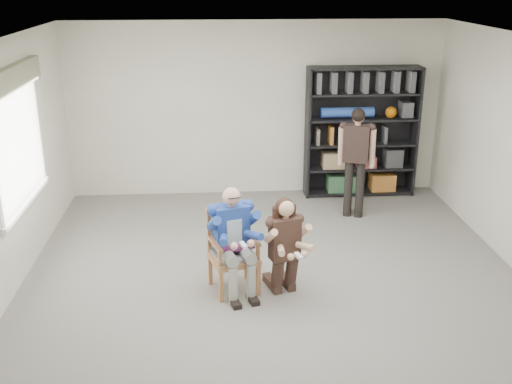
{
  "coord_description": "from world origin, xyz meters",
  "views": [
    {
      "loc": [
        -0.67,
        -5.97,
        3.46
      ],
      "look_at": [
        -0.2,
        0.6,
        1.05
      ],
      "focal_mm": 42.0,
      "sensor_mm": 36.0,
      "label": 1
    }
  ],
  "objects_px": {
    "standing_man": "(356,164)",
    "seated_man": "(233,240)",
    "bookshelf": "(361,132)",
    "armchair": "(234,252)",
    "kneeling_woman": "(286,247)"
  },
  "relations": [
    {
      "from": "standing_man",
      "to": "bookshelf",
      "type": "bearing_deg",
      "value": 91.98
    },
    {
      "from": "seated_man",
      "to": "bookshelf",
      "type": "height_order",
      "value": "bookshelf"
    },
    {
      "from": "armchair",
      "to": "bookshelf",
      "type": "height_order",
      "value": "bookshelf"
    },
    {
      "from": "bookshelf",
      "to": "standing_man",
      "type": "xyz_separation_m",
      "value": [
        -0.31,
        -0.97,
        -0.22
      ]
    },
    {
      "from": "armchair",
      "to": "standing_man",
      "type": "height_order",
      "value": "standing_man"
    },
    {
      "from": "armchair",
      "to": "standing_man",
      "type": "distance_m",
      "value": 2.86
    },
    {
      "from": "armchair",
      "to": "seated_man",
      "type": "relative_size",
      "value": 0.77
    },
    {
      "from": "seated_man",
      "to": "kneeling_woman",
      "type": "distance_m",
      "value": 0.59
    },
    {
      "from": "kneeling_woman",
      "to": "bookshelf",
      "type": "distance_m",
      "value": 3.62
    },
    {
      "from": "kneeling_woman",
      "to": "standing_man",
      "type": "height_order",
      "value": "standing_man"
    },
    {
      "from": "kneeling_woman",
      "to": "bookshelf",
      "type": "relative_size",
      "value": 0.55
    },
    {
      "from": "kneeling_woman",
      "to": "armchair",
      "type": "bearing_deg",
      "value": 151.79
    },
    {
      "from": "bookshelf",
      "to": "standing_man",
      "type": "distance_m",
      "value": 1.04
    },
    {
      "from": "standing_man",
      "to": "seated_man",
      "type": "bearing_deg",
      "value": -111.98
    },
    {
      "from": "seated_man",
      "to": "bookshelf",
      "type": "xyz_separation_m",
      "value": [
        2.19,
        3.09,
        0.42
      ]
    }
  ]
}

